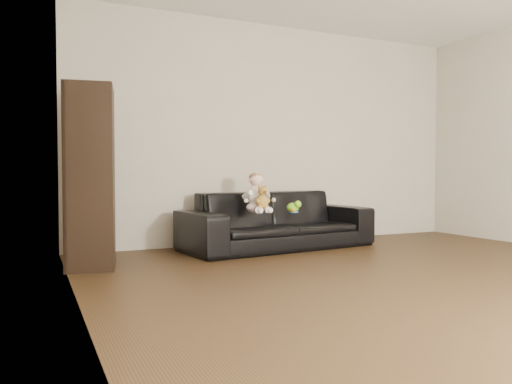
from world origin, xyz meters
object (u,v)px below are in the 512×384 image
teddy_bear (263,198)px  toy_blue_disc (294,212)px  toy_green (293,208)px  sofa (278,220)px  toy_rattle (293,210)px  baby (256,195)px  cabinet (90,177)px

teddy_bear → toy_blue_disc: bearing=-2.0°
toy_green → toy_blue_disc: (0.00, -0.01, -0.05)m
sofa → toy_rattle: 0.31m
baby → toy_blue_disc: (0.38, -0.13, -0.18)m
baby → toy_green: (0.37, -0.12, -0.14)m
cabinet → toy_rattle: size_ratio=26.79×
teddy_bear → toy_green: teddy_bear is taller
toy_green → sofa: bearing=105.1°
baby → toy_rattle: baby is taller
cabinet → toy_blue_disc: size_ratio=16.69×
teddy_bear → sofa: bearing=38.0°
baby → teddy_bear: 0.13m
toy_rattle → toy_green: bearing=65.8°
baby → toy_green: bearing=-6.1°
toy_green → teddy_bear: bearing=-178.2°
cabinet → sofa: bearing=20.3°
toy_rattle → toy_blue_disc: 0.04m
teddy_bear → toy_blue_disc: (0.37, -0.00, -0.16)m
baby → toy_rattle: size_ratio=7.21×
teddy_bear → toy_blue_disc: 0.40m
toy_rattle → toy_blue_disc: size_ratio=0.62×
teddy_bear → toy_green: (0.36, 0.01, -0.11)m
toy_green → toy_blue_disc: size_ratio=1.59×
baby → toy_blue_disc: bearing=-7.9°
cabinet → toy_blue_disc: bearing=13.2°
cabinet → teddy_bear: bearing=13.8°
sofa → toy_rattle: size_ratio=36.11×
cabinet → baby: bearing=18.2°
cabinet → toy_green: (2.07, 0.11, -0.33)m
cabinet → toy_green: cabinet is taller
teddy_bear → toy_blue_disc: teddy_bear is taller
sofa → toy_green: sofa is taller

